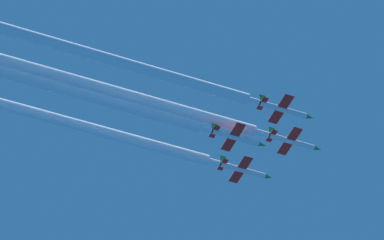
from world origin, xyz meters
name	(u,v)px	position (x,y,z in m)	size (l,w,h in m)	color
jet_lead	(293,142)	(0.50, 6.87, 199.37)	(8.90, 12.96, 3.11)	silver
jet_left_wingman	(244,170)	(-10.16, -0.09, 197.57)	(8.90, 12.96, 3.11)	silver
jet_right_wingman	(285,110)	(10.19, 0.24, 197.89)	(8.90, 12.96, 3.11)	silver
jet_slot	(237,138)	(0.43, -6.49, 195.97)	(8.90, 12.96, 3.11)	silver
smoke_trail_lead	(79,81)	(0.50, -42.09, 199.34)	(2.42, 86.17, 2.42)	white
smoke_trail_left_wingman	(61,120)	(-10.16, -42.35, 197.54)	(2.42, 72.76, 2.42)	white
smoke_trail_right_wingman	(104,58)	(10.19, -39.84, 197.86)	(2.42, 68.39, 2.42)	white
smoke_trail_slot	(43,84)	(0.43, -49.55, 195.94)	(2.42, 74.35, 2.42)	white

